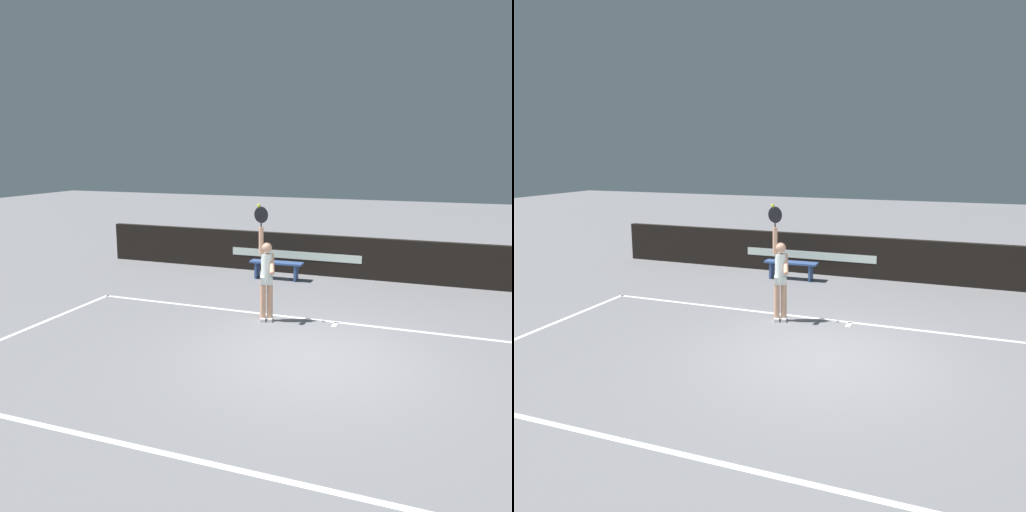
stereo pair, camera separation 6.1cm
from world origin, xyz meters
TOP-DOWN VIEW (x-y plane):
  - ground_plane at (0.00, 0.00)m, footprint 60.00×60.00m
  - court_lines at (0.00, -0.72)m, footprint 11.55×5.57m
  - back_wall at (-0.00, 5.99)m, footprint 16.33×0.20m
  - tennis_player at (-1.41, 1.58)m, footprint 0.52×0.46m
  - tennis_ball at (-1.54, 1.47)m, footprint 0.07×0.07m
  - courtside_bench_near at (-2.36, 5.08)m, footprint 1.49×0.41m

SIDE VIEW (x-z plane):
  - ground_plane at x=0.00m, z-range 0.00..0.00m
  - court_lines at x=0.00m, z-range 0.00..0.00m
  - courtside_bench_near at x=-2.36m, z-range 0.13..0.63m
  - back_wall at x=0.00m, z-range 0.00..1.16m
  - tennis_player at x=-1.41m, z-range -0.21..2.21m
  - tennis_ball at x=-1.54m, z-range 2.40..2.47m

